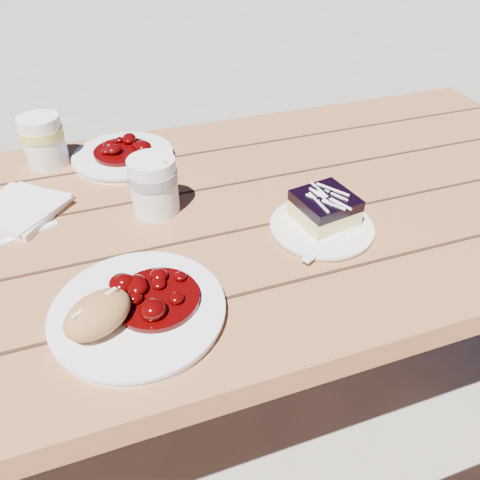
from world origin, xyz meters
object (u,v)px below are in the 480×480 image
object	(u,v)px
picnic_table	(163,283)
second_plate	(123,157)
main_plate	(139,312)
second_cup	(44,141)
blueberry_cake	(325,208)
dessert_plate	(322,227)
bread_roll	(98,314)
coffee_cup	(154,186)

from	to	relation	value
picnic_table	second_plate	distance (m)	0.32
picnic_table	main_plate	distance (m)	0.29
main_plate	second_cup	size ratio (longest dim) A/B	2.28
blueberry_cake	dessert_plate	bearing A→B (deg)	-132.94
bread_roll	blueberry_cake	xyz separation A→B (m)	(0.42, 0.14, -0.00)
bread_roll	second_cup	xyz separation A→B (m)	(-0.06, 0.56, 0.01)
main_plate	dessert_plate	xyz separation A→B (m)	(0.36, 0.10, -0.00)
dessert_plate	main_plate	bearing A→B (deg)	-163.91
coffee_cup	second_plate	xyz separation A→B (m)	(-0.03, 0.23, -0.05)
coffee_cup	second_cup	size ratio (longest dim) A/B	1.00
picnic_table	second_cup	xyz separation A→B (m)	(-0.18, 0.31, 0.22)
bread_roll	dessert_plate	size ratio (longest dim) A/B	0.55
picnic_table	dessert_plate	xyz separation A→B (m)	(0.29, -0.13, 0.17)
main_plate	blueberry_cake	size ratio (longest dim) A/B	2.22
blueberry_cake	second_plate	world-z (taller)	blueberry_cake
coffee_cup	blueberry_cake	bearing A→B (deg)	-27.70
main_plate	dessert_plate	world-z (taller)	main_plate
dessert_plate	blueberry_cake	bearing A→B (deg)	56.31
second_cup	dessert_plate	bearing A→B (deg)	-42.54
dessert_plate	second_cup	bearing A→B (deg)	137.46
picnic_table	coffee_cup	distance (m)	0.22
bread_roll	second_cup	bearing A→B (deg)	96.08
picnic_table	main_plate	xyz separation A→B (m)	(-0.07, -0.23, 0.17)
picnic_table	bread_roll	size ratio (longest dim) A/B	19.47
picnic_table	dessert_plate	distance (m)	0.36
dessert_plate	blueberry_cake	distance (m)	0.04
second_plate	coffee_cup	bearing A→B (deg)	-81.74
second_plate	second_cup	distance (m)	0.17
main_plate	second_plate	world-z (taller)	same
main_plate	second_plate	xyz separation A→B (m)	(0.05, 0.50, 0.00)
coffee_cup	picnic_table	bearing A→B (deg)	-109.20
main_plate	blueberry_cake	bearing A→B (deg)	17.82
second_plate	second_cup	size ratio (longest dim) A/B	1.99
blueberry_cake	second_cup	xyz separation A→B (m)	(-0.48, 0.42, 0.02)
coffee_cup	second_cup	distance (m)	0.33
coffee_cup	second_cup	bearing A→B (deg)	126.11
dessert_plate	coffee_cup	world-z (taller)	coffee_cup
bread_roll	blueberry_cake	bearing A→B (deg)	18.10
coffee_cup	dessert_plate	bearing A→B (deg)	-30.89
blueberry_cake	coffee_cup	distance (m)	0.32
bread_roll	second_plate	xyz separation A→B (m)	(0.10, 0.52, -0.03)
main_plate	dessert_plate	distance (m)	0.37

